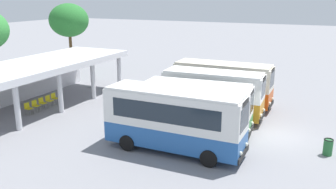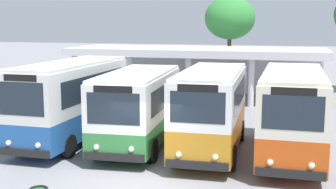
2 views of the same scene
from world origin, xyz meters
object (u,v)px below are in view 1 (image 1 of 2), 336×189
object	(u,v)px
city_bus_middle_cream	(213,93)
waiting_chair_fourth_seat	(49,100)
litter_bin_apron	(328,147)
city_bus_fourth_amber	(223,83)
waiting_chair_end_by_column	(28,108)
waiting_chair_second_from_end	(35,105)
city_bus_nearest_orange	(174,118)
waiting_chair_fifth_seat	(54,97)
waiting_chair_middle_seat	(42,102)
city_bus_second_in_row	(197,106)

from	to	relation	value
city_bus_middle_cream	waiting_chair_fourth_seat	bearing A→B (deg)	102.29
litter_bin_apron	waiting_chair_fourth_seat	bearing A→B (deg)	88.50
city_bus_fourth_amber	waiting_chair_end_by_column	distance (m)	14.28
city_bus_middle_cream	litter_bin_apron	bearing A→B (deg)	-113.04
waiting_chair_second_from_end	waiting_chair_fourth_seat	world-z (taller)	same
city_bus_nearest_orange	waiting_chair_fourth_seat	xyz separation A→B (m)	(3.47, 11.98, -1.37)
waiting_chair_fifth_seat	city_bus_middle_cream	bearing A→B (deg)	-81.01
waiting_chair_fourth_seat	litter_bin_apron	xyz separation A→B (m)	(-0.51, -19.57, -0.07)
waiting_chair_fifth_seat	litter_bin_apron	xyz separation A→B (m)	(-1.22, -19.66, -0.07)
waiting_chair_second_from_end	waiting_chair_middle_seat	size ratio (longest dim) A/B	1.00
city_bus_second_in_row	waiting_chair_end_by_column	distance (m)	12.22
city_bus_fourth_amber	waiting_chair_middle_seat	bearing A→B (deg)	118.29
waiting_chair_second_from_end	litter_bin_apron	xyz separation A→B (m)	(0.91, -19.53, -0.07)
city_bus_nearest_orange	city_bus_second_in_row	xyz separation A→B (m)	(3.06, -0.11, -0.16)
city_bus_nearest_orange	waiting_chair_fifth_seat	xyz separation A→B (m)	(4.18, 12.07, -1.37)
city_bus_second_in_row	city_bus_middle_cream	distance (m)	3.06
city_bus_nearest_orange	waiting_chair_fourth_seat	bearing A→B (deg)	73.86
waiting_chair_second_from_end	waiting_chair_middle_seat	xyz separation A→B (m)	(0.71, 0.03, 0.00)
waiting_chair_fourth_seat	city_bus_second_in_row	bearing A→B (deg)	-91.94
waiting_chair_middle_seat	waiting_chair_fourth_seat	xyz separation A→B (m)	(0.71, 0.01, 0.00)
waiting_chair_fifth_seat	litter_bin_apron	size ratio (longest dim) A/B	0.96
city_bus_second_in_row	city_bus_middle_cream	world-z (taller)	city_bus_middle_cream
waiting_chair_second_from_end	waiting_chair_fourth_seat	xyz separation A→B (m)	(1.42, 0.05, 0.00)
city_bus_middle_cream	waiting_chair_second_from_end	xyz separation A→B (m)	(-4.06, 12.10, -1.29)
waiting_chair_second_from_end	city_bus_middle_cream	bearing A→B (deg)	-71.43
waiting_chair_middle_seat	city_bus_second_in_row	bearing A→B (deg)	-88.58
waiting_chair_end_by_column	waiting_chair_fifth_seat	bearing A→B (deg)	2.78
city_bus_nearest_orange	waiting_chair_end_by_column	size ratio (longest dim) A/B	8.87
city_bus_nearest_orange	city_bus_fourth_amber	size ratio (longest dim) A/B	1.04
city_bus_nearest_orange	litter_bin_apron	distance (m)	8.27
city_bus_fourth_amber	waiting_chair_fifth_seat	world-z (taller)	city_bus_fourth_amber
city_bus_second_in_row	city_bus_fourth_amber	size ratio (longest dim) A/B	0.92
city_bus_nearest_orange	waiting_chair_second_from_end	bearing A→B (deg)	80.27
city_bus_fourth_amber	waiting_chair_middle_seat	size ratio (longest dim) A/B	8.57
city_bus_middle_cream	waiting_chair_fifth_seat	size ratio (longest dim) A/B	7.98
city_bus_nearest_orange	city_bus_middle_cream	size ratio (longest dim) A/B	1.11
city_bus_fourth_amber	waiting_chair_fourth_seat	bearing A→B (deg)	115.55
city_bus_second_in_row	city_bus_middle_cream	bearing A→B (deg)	-0.94
city_bus_fourth_amber	litter_bin_apron	world-z (taller)	city_bus_fourth_amber
waiting_chair_second_from_end	waiting_chair_fourth_seat	bearing A→B (deg)	1.84
city_bus_fourth_amber	waiting_chair_fifth_seat	distance (m)	13.07
waiting_chair_fourth_seat	city_bus_nearest_orange	bearing A→B (deg)	-106.14
city_bus_second_in_row	city_bus_fourth_amber	distance (m)	6.11
city_bus_second_in_row	litter_bin_apron	size ratio (longest dim) A/B	7.53
waiting_chair_fourth_seat	waiting_chair_fifth_seat	xyz separation A→B (m)	(0.71, 0.09, 0.00)
waiting_chair_middle_seat	waiting_chair_fourth_seat	world-z (taller)	same
city_bus_middle_cream	city_bus_fourth_amber	xyz separation A→B (m)	(3.06, 0.22, 0.01)
city_bus_second_in_row	city_bus_middle_cream	size ratio (longest dim) A/B	0.99
city_bus_second_in_row	waiting_chair_fifth_seat	distance (m)	12.29
city_bus_middle_cream	city_bus_fourth_amber	world-z (taller)	city_bus_fourth_amber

